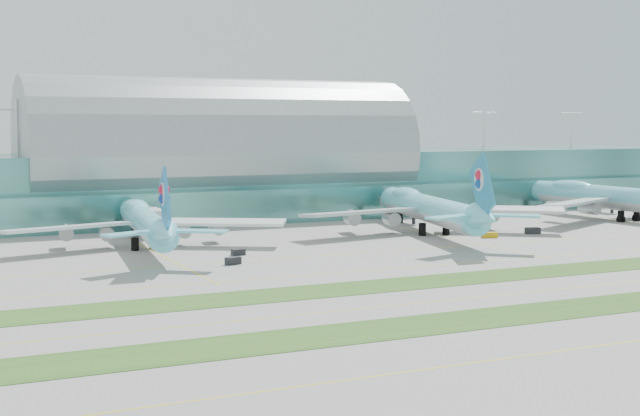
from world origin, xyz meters
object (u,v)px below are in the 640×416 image
terminal (220,171)px  airliner_d (617,197)px  airliner_b (146,221)px  airliner_c (428,207)px

terminal → airliner_d: bearing=-29.7°
terminal → airliner_d: (105.42, -60.13, -7.18)m
airliner_b → airliner_c: bearing=3.9°
airliner_c → airliner_d: size_ratio=0.98×
airliner_b → airliner_c: airliner_c is taller
airliner_b → airliner_c: (75.00, -4.18, 0.63)m
terminal → airliner_b: size_ratio=4.54×
terminal → airliner_c: terminal is taller
terminal → airliner_b: bearing=-122.9°
terminal → airliner_c: 73.92m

